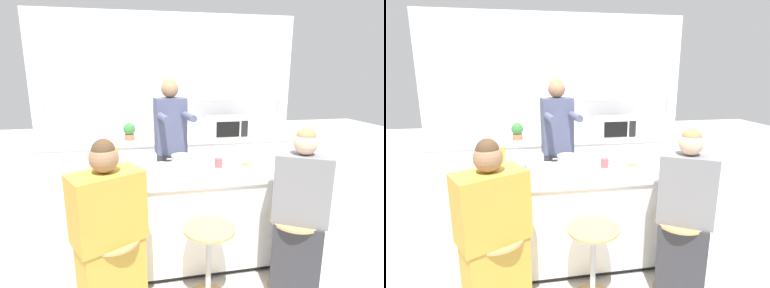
# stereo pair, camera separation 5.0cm
# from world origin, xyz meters

# --- Properties ---
(ground_plane) EXTENTS (16.00, 16.00, 0.00)m
(ground_plane) POSITION_xyz_m (0.00, 0.00, 0.00)
(ground_plane) COLOR beige
(wall_back) EXTENTS (3.93, 0.22, 2.70)m
(wall_back) POSITION_xyz_m (0.00, 1.90, 1.54)
(wall_back) COLOR white
(wall_back) RESTS_ON ground_plane
(back_counter) EXTENTS (3.65, 0.68, 0.92)m
(back_counter) POSITION_xyz_m (0.00, 1.57, 0.46)
(back_counter) COLOR white
(back_counter) RESTS_ON ground_plane
(kitchen_island) EXTENTS (1.82, 0.76, 0.93)m
(kitchen_island) POSITION_xyz_m (0.00, 0.00, 0.47)
(kitchen_island) COLOR black
(kitchen_island) RESTS_ON ground_plane
(bar_stool_leftmost) EXTENTS (0.41, 0.41, 0.68)m
(bar_stool_leftmost) POSITION_xyz_m (-0.73, -0.63, 0.39)
(bar_stool_leftmost) COLOR tan
(bar_stool_leftmost) RESTS_ON ground_plane
(bar_stool_center) EXTENTS (0.41, 0.41, 0.68)m
(bar_stool_center) POSITION_xyz_m (0.00, -0.62, 0.39)
(bar_stool_center) COLOR tan
(bar_stool_center) RESTS_ON ground_plane
(bar_stool_rightmost) EXTENTS (0.41, 0.41, 0.68)m
(bar_stool_rightmost) POSITION_xyz_m (0.73, -0.62, 0.39)
(bar_stool_rightmost) COLOR tan
(bar_stool_rightmost) RESTS_ON ground_plane
(person_cooking) EXTENTS (0.39, 0.59, 1.80)m
(person_cooking) POSITION_xyz_m (-0.14, 0.57, 0.91)
(person_cooking) COLOR #383842
(person_cooking) RESTS_ON ground_plane
(person_wrapped_blanket) EXTENTS (0.56, 0.48, 1.43)m
(person_wrapped_blanket) POSITION_xyz_m (-0.75, -0.65, 0.67)
(person_wrapped_blanket) COLOR gold
(person_wrapped_blanket) RESTS_ON ground_plane
(person_seated_near) EXTENTS (0.48, 0.42, 1.45)m
(person_seated_near) POSITION_xyz_m (0.74, -0.65, 0.66)
(person_seated_near) COLOR #333338
(person_seated_near) RESTS_ON ground_plane
(cooking_pot) EXTENTS (0.29, 0.20, 0.15)m
(cooking_pot) POSITION_xyz_m (-0.10, 0.07, 1.01)
(cooking_pot) COLOR #B7BABC
(cooking_pot) RESTS_ON kitchen_island
(fruit_bowl) EXTENTS (0.22, 0.22, 0.06)m
(fruit_bowl) POSITION_xyz_m (0.49, -0.22, 0.96)
(fruit_bowl) COLOR white
(fruit_bowl) RESTS_ON kitchen_island
(mixing_bowl_steel) EXTENTS (0.23, 0.23, 0.06)m
(mixing_bowl_steel) POSITION_xyz_m (-0.50, 0.25, 0.96)
(mixing_bowl_steel) COLOR white
(mixing_bowl_steel) RESTS_ON kitchen_island
(coffee_cup_near) EXTENTS (0.12, 0.09, 0.08)m
(coffee_cup_near) POSITION_xyz_m (-0.54, 0.01, 0.97)
(coffee_cup_near) COLOR #4C7099
(coffee_cup_near) RESTS_ON kitchen_island
(coffee_cup_far) EXTENTS (0.11, 0.08, 0.09)m
(coffee_cup_far) POSITION_xyz_m (0.27, 0.07, 0.98)
(coffee_cup_far) COLOR #DB4C51
(coffee_cup_far) RESTS_ON kitchen_island
(banana_bunch) EXTENTS (0.15, 0.11, 0.05)m
(banana_bunch) POSITION_xyz_m (0.53, 0.01, 0.95)
(banana_bunch) COLOR yellow
(banana_bunch) RESTS_ON kitchen_island
(juice_carton) EXTENTS (0.07, 0.07, 0.22)m
(juice_carton) POSITION_xyz_m (-0.74, 0.24, 1.04)
(juice_carton) COLOR gold
(juice_carton) RESTS_ON kitchen_island
(microwave) EXTENTS (0.55, 0.40, 0.29)m
(microwave) POSITION_xyz_m (0.82, 1.53, 1.06)
(microwave) COLOR white
(microwave) RESTS_ON back_counter
(potted_plant) EXTENTS (0.17, 0.17, 0.24)m
(potted_plant) POSITION_xyz_m (-0.61, 1.57, 1.04)
(potted_plant) COLOR #A86042
(potted_plant) RESTS_ON back_counter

